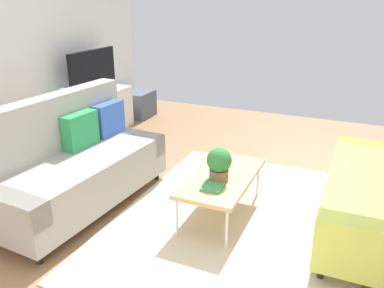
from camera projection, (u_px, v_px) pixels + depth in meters
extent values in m
plane|color=#936B47|center=(207.00, 221.00, 3.72)|extent=(7.68, 7.68, 0.00)
cube|color=beige|center=(239.00, 221.00, 3.72)|extent=(2.90, 2.20, 0.01)
cube|color=gray|center=(80.00, 177.00, 3.90)|extent=(1.95, 0.97, 0.44)
cube|color=gray|center=(50.00, 124.00, 3.86)|extent=(1.91, 0.33, 0.56)
cube|color=gray|center=(130.00, 140.00, 4.56)|extent=(0.26, 0.85, 0.22)
cube|color=gray|center=(4.00, 205.00, 3.16)|extent=(0.26, 0.85, 0.22)
cylinder|color=black|center=(157.00, 175.00, 4.57)|extent=(0.05, 0.05, 0.10)
cylinder|color=black|center=(39.00, 258.00, 3.13)|extent=(0.05, 0.05, 0.10)
cylinder|color=black|center=(110.00, 164.00, 4.86)|extent=(0.05, 0.05, 0.10)
cube|color=#3359B2|center=(109.00, 119.00, 4.37)|extent=(0.41, 0.17, 0.36)
cube|color=#288C4C|center=(80.00, 130.00, 4.00)|extent=(0.41, 0.17, 0.36)
cube|color=#C1CC51|center=(376.00, 199.00, 3.48)|extent=(1.90, 0.85, 0.44)
cube|color=#C1CC51|center=(378.00, 240.00, 2.71)|extent=(0.20, 0.84, 0.22)
cube|color=#C1CC51|center=(378.00, 154.00, 4.16)|extent=(0.20, 0.84, 0.22)
cylinder|color=black|center=(320.00, 273.00, 2.96)|extent=(0.05, 0.05, 0.10)
cylinder|color=black|center=(340.00, 180.00, 4.44)|extent=(0.05, 0.05, 0.10)
cube|color=tan|center=(222.00, 178.00, 3.70)|extent=(1.10, 0.56, 0.04)
cylinder|color=silver|center=(177.00, 217.00, 3.44)|extent=(0.02, 0.02, 0.38)
cylinder|color=silver|center=(217.00, 173.00, 4.29)|extent=(0.02, 0.02, 0.38)
cylinder|color=silver|center=(227.00, 229.00, 3.26)|extent=(0.02, 0.02, 0.38)
cylinder|color=silver|center=(258.00, 180.00, 4.12)|extent=(0.02, 0.02, 0.38)
cube|color=silver|center=(96.00, 115.00, 5.92)|extent=(1.40, 0.44, 0.64)
cube|color=black|center=(95.00, 93.00, 5.79)|extent=(0.36, 0.20, 0.04)
cube|color=black|center=(93.00, 71.00, 5.67)|extent=(1.00, 0.05, 0.60)
cube|color=#4C5666|center=(140.00, 104.00, 6.85)|extent=(0.52, 0.40, 0.44)
cylinder|color=brown|center=(219.00, 175.00, 3.57)|extent=(0.18, 0.18, 0.12)
sphere|color=#2D7233|center=(219.00, 160.00, 3.52)|extent=(0.23, 0.23, 0.23)
cube|color=#3F8C4C|center=(213.00, 186.00, 3.47)|extent=(0.25, 0.20, 0.03)
cylinder|color=#33B29E|center=(64.00, 96.00, 5.29)|extent=(0.10, 0.10, 0.19)
cylinder|color=silver|center=(77.00, 94.00, 5.39)|extent=(0.06, 0.06, 0.19)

